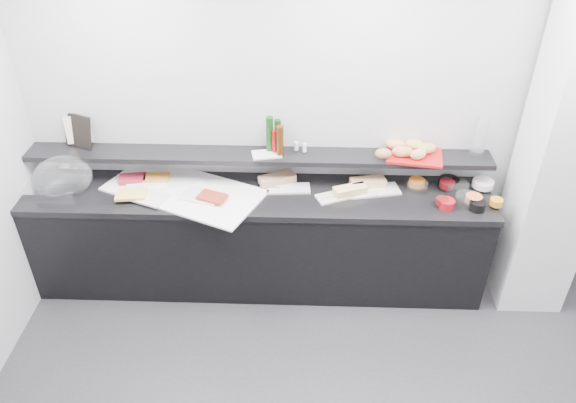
{
  "coord_description": "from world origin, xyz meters",
  "views": [
    {
      "loc": [
        -0.33,
        -1.88,
        3.32
      ],
      "look_at": [
        -0.45,
        1.45,
        1.0
      ],
      "focal_mm": 35.0,
      "sensor_mm": 36.0,
      "label": 1
    }
  ],
  "objects_px": {
    "cloche_base": "(50,186)",
    "framed_print": "(78,131)",
    "condiment_tray": "(267,154)",
    "sandwich_plate_mid": "(337,196)",
    "carafe": "(479,138)",
    "bread_tray": "(414,156)"
  },
  "relations": [
    {
      "from": "cloche_base",
      "to": "framed_print",
      "type": "bearing_deg",
      "value": 49.43
    },
    {
      "from": "cloche_base",
      "to": "framed_print",
      "type": "xyz_separation_m",
      "value": [
        0.21,
        0.24,
        0.36
      ]
    },
    {
      "from": "framed_print",
      "to": "condiment_tray",
      "type": "relative_size",
      "value": 1.17
    },
    {
      "from": "sandwich_plate_mid",
      "to": "cloche_base",
      "type": "bearing_deg",
      "value": 155.57
    },
    {
      "from": "condiment_tray",
      "to": "carafe",
      "type": "distance_m",
      "value": 1.61
    },
    {
      "from": "framed_print",
      "to": "cloche_base",
      "type": "bearing_deg",
      "value": -107.85
    },
    {
      "from": "condiment_tray",
      "to": "bread_tray",
      "type": "height_order",
      "value": "bread_tray"
    },
    {
      "from": "cloche_base",
      "to": "condiment_tray",
      "type": "distance_m",
      "value": 1.71
    },
    {
      "from": "cloche_base",
      "to": "framed_print",
      "type": "height_order",
      "value": "framed_print"
    },
    {
      "from": "condiment_tray",
      "to": "cloche_base",
      "type": "bearing_deg",
      "value": 173.22
    },
    {
      "from": "condiment_tray",
      "to": "carafe",
      "type": "bearing_deg",
      "value": -9.77
    },
    {
      "from": "framed_print",
      "to": "carafe",
      "type": "relative_size",
      "value": 0.87
    },
    {
      "from": "framed_print",
      "to": "condiment_tray",
      "type": "distance_m",
      "value": 1.48
    },
    {
      "from": "sandwich_plate_mid",
      "to": "condiment_tray",
      "type": "relative_size",
      "value": 1.45
    },
    {
      "from": "sandwich_plate_mid",
      "to": "framed_print",
      "type": "distance_m",
      "value": 2.08
    },
    {
      "from": "carafe",
      "to": "condiment_tray",
      "type": "bearing_deg",
      "value": -178.14
    },
    {
      "from": "sandwich_plate_mid",
      "to": "carafe",
      "type": "distance_m",
      "value": 1.15
    },
    {
      "from": "cloche_base",
      "to": "framed_print",
      "type": "distance_m",
      "value": 0.48
    },
    {
      "from": "framed_print",
      "to": "bread_tray",
      "type": "relative_size",
      "value": 0.62
    },
    {
      "from": "carafe",
      "to": "sandwich_plate_mid",
      "type": "bearing_deg",
      "value": -167.41
    },
    {
      "from": "bread_tray",
      "to": "sandwich_plate_mid",
      "type": "bearing_deg",
      "value": -152.54
    },
    {
      "from": "sandwich_plate_mid",
      "to": "framed_print",
      "type": "xyz_separation_m",
      "value": [
        -2.02,
        0.28,
        0.37
      ]
    }
  ]
}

